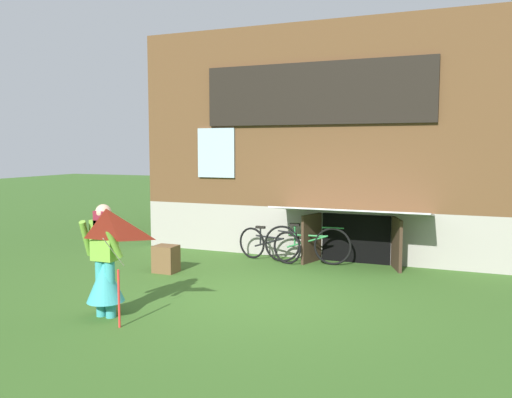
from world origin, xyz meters
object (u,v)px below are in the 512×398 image
object	(u,v)px
kite	(107,236)
bicycle_black	(269,244)
person	(105,270)
wooden_crate	(166,259)
bicycle_green	(307,244)

from	to	relation	value
kite	bicycle_black	distance (m)	4.81
person	wooden_crate	bearing A→B (deg)	99.31
bicycle_green	kite	bearing A→B (deg)	-110.00
bicycle_green	bicycle_black	xyz separation A→B (m)	(-0.80, -0.08, -0.05)
bicycle_green	wooden_crate	distance (m)	2.85
wooden_crate	person	bearing A→B (deg)	-76.32
bicycle_black	wooden_crate	size ratio (longest dim) A/B	2.97
kite	wooden_crate	world-z (taller)	kite
person	bicycle_green	size ratio (longest dim) A/B	0.88
bicycle_green	bicycle_black	size ratio (longest dim) A/B	1.17
bicycle_black	wooden_crate	world-z (taller)	bicycle_black
kite	wooden_crate	bearing A→B (deg)	108.90
kite	bicycle_green	size ratio (longest dim) A/B	0.85
person	wooden_crate	world-z (taller)	person
kite	wooden_crate	distance (m)	3.37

